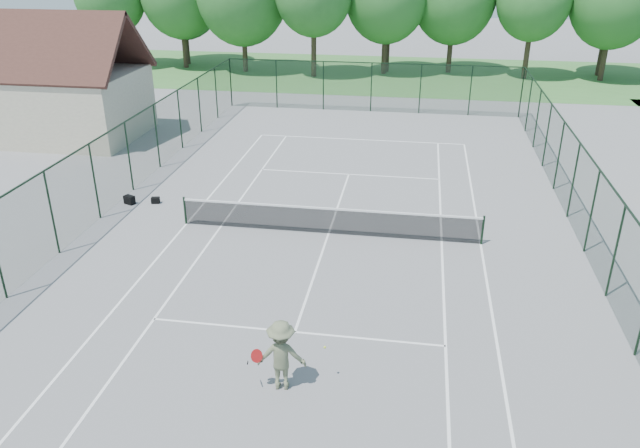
{
  "coord_description": "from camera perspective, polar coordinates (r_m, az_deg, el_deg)",
  "views": [
    {
      "loc": [
        2.97,
        -20.53,
        9.96
      ],
      "look_at": [
        0.0,
        -2.0,
        1.3
      ],
      "focal_mm": 35.0,
      "sensor_mm": 36.0,
      "label": 1
    }
  ],
  "objects": [
    {
      "name": "fence_enclosure",
      "position": [
        22.38,
        0.81,
        2.72
      ],
      "size": [
        18.05,
        36.05,
        3.02
      ],
      "color": "#193321",
      "rests_on": "ground"
    },
    {
      "name": "court_lines",
      "position": [
        23.01,
        0.79,
        -0.87
      ],
      "size": [
        11.05,
        23.85,
        0.01
      ],
      "color": "white",
      "rests_on": "ground"
    },
    {
      "name": "tennis_net",
      "position": [
        22.76,
        0.8,
        0.43
      ],
      "size": [
        11.08,
        0.08,
        1.1
      ],
      "color": "black",
      "rests_on": "ground"
    },
    {
      "name": "grass_far",
      "position": [
        51.58,
        5.81,
        13.52
      ],
      "size": [
        80.0,
        16.0,
        0.01
      ],
      "primitive_type": "cube",
      "color": "#427D39",
      "rests_on": "ground"
    },
    {
      "name": "sports_bag_a",
      "position": [
        26.69,
        -17.03,
        2.13
      ],
      "size": [
        0.5,
        0.41,
        0.35
      ],
      "primitive_type": "cube",
      "rotation": [
        0.0,
        0.0,
        -0.41
      ],
      "color": "black",
      "rests_on": "ground"
    },
    {
      "name": "sports_bag_b",
      "position": [
        26.47,
        -14.81,
        2.11
      ],
      "size": [
        0.37,
        0.27,
        0.26
      ],
      "primitive_type": "cube",
      "rotation": [
        0.0,
        0.0,
        0.19
      ],
      "color": "black",
      "rests_on": "ground"
    },
    {
      "name": "ground",
      "position": [
        23.01,
        0.79,
        -0.88
      ],
      "size": [
        140.0,
        140.0,
        0.0
      ],
      "primitive_type": "plane",
      "color": "gray",
      "rests_on": "ground"
    },
    {
      "name": "tennis_player",
      "position": [
        15.16,
        -3.56,
        -11.88
      ],
      "size": [
        1.9,
        0.85,
        1.83
      ],
      "color": "#62694B",
      "rests_on": "ground"
    },
    {
      "name": "utility_building",
      "position": [
        36.59,
        -22.86,
        12.11
      ],
      "size": [
        8.6,
        6.27,
        6.63
      ],
      "color": "beige",
      "rests_on": "ground"
    }
  ]
}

